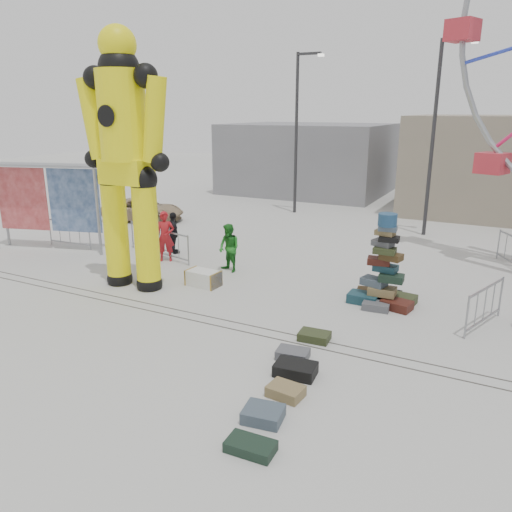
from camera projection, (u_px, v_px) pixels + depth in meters
The scene contains 24 objects.
ground at pixel (205, 335), 12.15m from camera, with size 90.00×90.00×0.00m, color #9E9E99.
track_line_near at pixel (218, 326), 12.66m from camera, with size 40.00×0.04×0.01m, color #47443F.
track_line_far at pixel (226, 320), 13.00m from camera, with size 40.00×0.04×0.01m, color #47443F.
building_left at pixel (309, 158), 32.93m from camera, with size 10.00×8.00×4.40m, color gray.
lamp_post_right at pixel (436, 130), 20.62m from camera, with size 1.41×0.25×8.00m.
lamp_post_left at pixel (298, 126), 25.40m from camera, with size 1.41×0.25×8.00m.
suitcase_tower at pixel (383, 279), 13.95m from camera, with size 1.83×1.62×2.60m.
crash_test_dummy at pixel (125, 153), 14.41m from camera, with size 3.07×1.36×7.76m.
banner_scaffold at pixel (46, 186), 18.89m from camera, with size 4.63×2.03×3.33m.
steamer_trunk at pixel (203, 278), 15.52m from camera, with size 1.03×0.59×0.48m, color silver.
row_case_0 at pixel (314, 336), 11.87m from camera, with size 0.72×0.50×0.20m, color #30391C.
row_case_1 at pixel (293, 354), 11.01m from camera, with size 0.70×0.49×0.20m, color #53555B.
row_case_2 at pixel (295, 369), 10.30m from camera, with size 0.85×0.58×0.26m, color black.
row_case_3 at pixel (286, 391), 9.54m from camera, with size 0.67×0.49×0.22m, color olive.
row_case_4 at pixel (263, 414), 8.81m from camera, with size 0.69×0.58×0.23m, color #43525F.
row_case_5 at pixel (251, 446), 8.00m from camera, with size 0.79×0.46×0.18m, color black.
barricade_dummy_a at pixel (69, 234), 19.80m from camera, with size 2.00×0.10×1.10m, color gray, non-canonical shape.
barricade_dummy_b at pixel (150, 238), 19.16m from camera, with size 2.00×0.10×1.10m, color gray, non-canonical shape.
barricade_dummy_c at pixel (169, 246), 18.05m from camera, with size 2.00×0.10×1.10m, color gray, non-canonical shape.
barricade_wheel_front at pixel (485, 306), 12.48m from camera, with size 2.00×0.10×1.10m, color gray, non-canonical shape.
pedestrian_red at pixel (165, 236), 17.89m from camera, with size 0.66×0.44×1.82m, color maroon.
pedestrian_green at pixel (229, 248), 16.74m from camera, with size 0.79×0.62×1.63m, color #1B6E1E.
pedestrian_black at pixel (174, 233), 18.89m from camera, with size 0.93×0.39×1.59m, color black.
parked_suv at pixel (143, 210), 24.53m from camera, with size 1.82×3.95×1.10m, color tan.
Camera 1 is at (6.18, -9.32, 5.28)m, focal length 35.00 mm.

